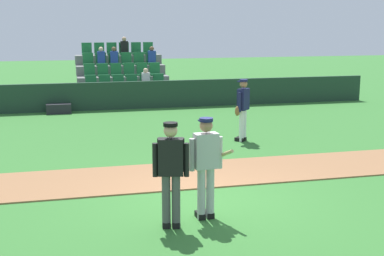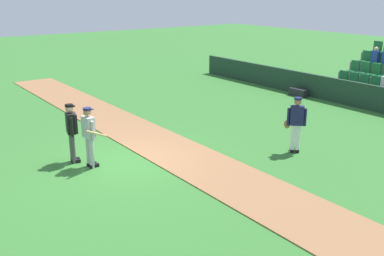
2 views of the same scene
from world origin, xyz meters
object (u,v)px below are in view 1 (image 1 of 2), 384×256
object	(u,v)px
runner_navy_jersey	(243,108)
umpire_home_plate	(171,169)
equipment_bag	(59,109)
batter_grey_jersey	(206,164)

from	to	relation	value
runner_navy_jersey	umpire_home_plate	bearing A→B (deg)	-119.12
runner_navy_jersey	equipment_bag	size ratio (longest dim) A/B	1.96
batter_grey_jersey	equipment_bag	world-z (taller)	batter_grey_jersey
umpire_home_plate	runner_navy_jersey	xyz separation A→B (m)	(3.27, 5.87, -0.04)
runner_navy_jersey	equipment_bag	xyz separation A→B (m)	(-5.07, 6.05, -0.78)
batter_grey_jersey	umpire_home_plate	xyz separation A→B (m)	(-0.66, -0.25, 0.03)
batter_grey_jersey	runner_navy_jersey	distance (m)	6.20
equipment_bag	batter_grey_jersey	bearing A→B (deg)	-78.12
batter_grey_jersey	runner_navy_jersey	world-z (taller)	same
umpire_home_plate	runner_navy_jersey	distance (m)	6.72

